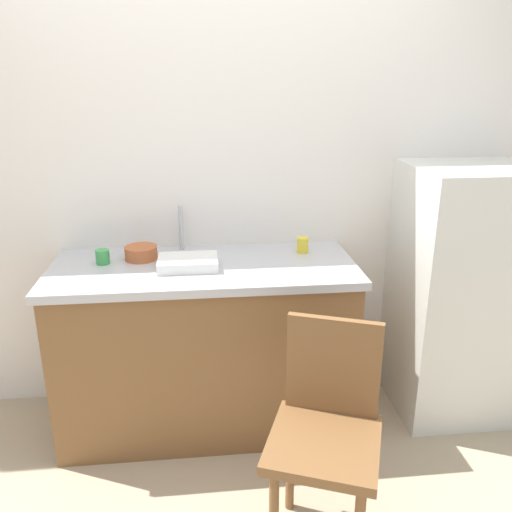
{
  "coord_description": "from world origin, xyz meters",
  "views": [
    {
      "loc": [
        -0.08,
        -1.74,
        1.75
      ],
      "look_at": [
        0.17,
        0.6,
        0.93
      ],
      "focal_mm": 36.88,
      "sensor_mm": 36.0,
      "label": 1
    }
  ],
  "objects_px": {
    "chair": "(327,427)",
    "dish_tray": "(188,263)",
    "terracotta_bowl": "(141,253)",
    "cup_yellow": "(303,245)",
    "refrigerator": "(460,293)",
    "cup_green": "(103,257)"
  },
  "relations": [
    {
      "from": "dish_tray",
      "to": "terracotta_bowl",
      "type": "relative_size",
      "value": 1.75
    },
    {
      "from": "chair",
      "to": "dish_tray",
      "type": "xyz_separation_m",
      "value": [
        -0.51,
        0.75,
        0.41
      ]
    },
    {
      "from": "dish_tray",
      "to": "cup_yellow",
      "type": "relative_size",
      "value": 3.49
    },
    {
      "from": "refrigerator",
      "to": "chair",
      "type": "bearing_deg",
      "value": -138.3
    },
    {
      "from": "dish_tray",
      "to": "terracotta_bowl",
      "type": "bearing_deg",
      "value": 146.96
    },
    {
      "from": "terracotta_bowl",
      "to": "cup_green",
      "type": "relative_size",
      "value": 2.26
    },
    {
      "from": "terracotta_bowl",
      "to": "cup_yellow",
      "type": "relative_size",
      "value": 1.99
    },
    {
      "from": "chair",
      "to": "cup_green",
      "type": "height_order",
      "value": "cup_green"
    },
    {
      "from": "cup_yellow",
      "to": "terracotta_bowl",
      "type": "bearing_deg",
      "value": -178.92
    },
    {
      "from": "dish_tray",
      "to": "cup_green",
      "type": "relative_size",
      "value": 3.97
    },
    {
      "from": "dish_tray",
      "to": "refrigerator",
      "type": "bearing_deg",
      "value": 2.24
    },
    {
      "from": "chair",
      "to": "cup_yellow",
      "type": "bearing_deg",
      "value": 106.65
    },
    {
      "from": "dish_tray",
      "to": "terracotta_bowl",
      "type": "distance_m",
      "value": 0.28
    },
    {
      "from": "chair",
      "to": "dish_tray",
      "type": "height_order",
      "value": "dish_tray"
    },
    {
      "from": "terracotta_bowl",
      "to": "cup_yellow",
      "type": "distance_m",
      "value": 0.81
    },
    {
      "from": "refrigerator",
      "to": "dish_tray",
      "type": "distance_m",
      "value": 1.43
    },
    {
      "from": "cup_green",
      "to": "refrigerator",
      "type": "bearing_deg",
      "value": -1.46
    },
    {
      "from": "cup_yellow",
      "to": "dish_tray",
      "type": "bearing_deg",
      "value": -164.09
    },
    {
      "from": "chair",
      "to": "refrigerator",
      "type": "bearing_deg",
      "value": 62.98
    },
    {
      "from": "refrigerator",
      "to": "terracotta_bowl",
      "type": "bearing_deg",
      "value": 176.66
    },
    {
      "from": "refrigerator",
      "to": "cup_green",
      "type": "distance_m",
      "value": 1.84
    },
    {
      "from": "cup_yellow",
      "to": "cup_green",
      "type": "distance_m",
      "value": 0.99
    }
  ]
}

